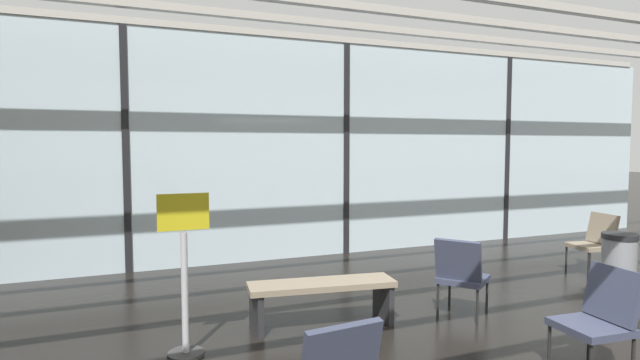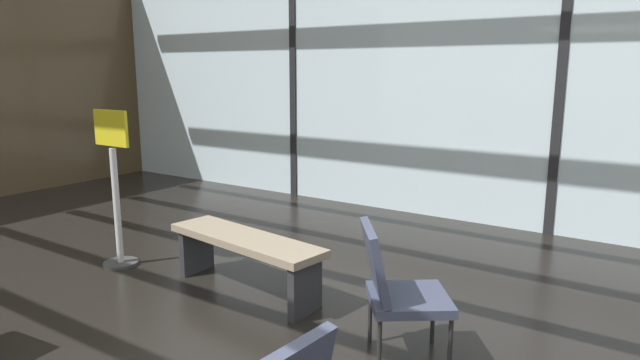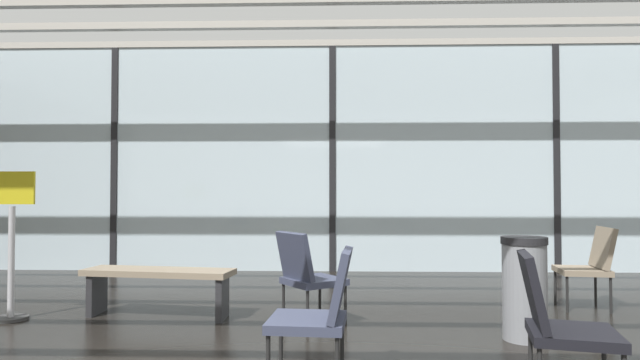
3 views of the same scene
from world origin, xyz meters
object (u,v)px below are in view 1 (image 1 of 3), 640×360
(waiting_bench, at_px, (322,292))
(info_sign, at_px, (185,280))
(lounge_chair_3, at_px, (461,272))
(lounge_chair_0, at_px, (595,240))
(lounge_chair_2, at_px, (600,314))
(parked_airplane, at_px, (297,135))
(trash_bin, at_px, (618,271))

(waiting_bench, relative_size, info_sign, 1.07)
(lounge_chair_3, bearing_deg, lounge_chair_0, -111.51)
(lounge_chair_0, height_order, lounge_chair_2, same)
(parked_airplane, height_order, lounge_chair_0, parked_airplane)
(lounge_chair_2, height_order, waiting_bench, lounge_chair_2)
(lounge_chair_3, relative_size, trash_bin, 1.01)
(lounge_chair_0, xyz_separation_m, waiting_bench, (-4.48, -0.48, -0.13))
(waiting_bench, height_order, info_sign, info_sign)
(parked_airplane, bearing_deg, lounge_chair_3, -99.37)
(lounge_chair_2, xyz_separation_m, waiting_bench, (-1.68, 1.82, -0.13))
(lounge_chair_2, bearing_deg, lounge_chair_3, -168.62)
(lounge_chair_2, xyz_separation_m, trash_bin, (1.68, 1.09, -0.06))
(lounge_chair_3, height_order, waiting_bench, lounge_chair_3)
(waiting_bench, distance_m, trash_bin, 3.43)
(lounge_chair_0, height_order, waiting_bench, lounge_chair_0)
(parked_airplane, xyz_separation_m, info_sign, (-4.50, -9.75, -1.48))
(lounge_chair_0, bearing_deg, info_sign, -76.54)
(trash_bin, bearing_deg, parked_airplane, 91.29)
(lounge_chair_2, height_order, lounge_chair_3, same)
(lounge_chair_0, xyz_separation_m, lounge_chair_3, (-2.98, -0.79, 0.00))
(lounge_chair_0, distance_m, info_sign, 5.90)
(lounge_chair_3, bearing_deg, lounge_chair_2, 150.59)
(lounge_chair_0, relative_size, lounge_chair_2, 1.00)
(lounge_chair_3, relative_size, info_sign, 0.60)
(parked_airplane, relative_size, lounge_chair_2, 12.91)
(lounge_chair_2, relative_size, lounge_chair_3, 1.00)
(parked_airplane, relative_size, lounge_chair_3, 12.91)
(parked_airplane, height_order, lounge_chair_2, parked_airplane)
(lounge_chair_3, bearing_deg, waiting_bench, 42.20)
(parked_airplane, relative_size, trash_bin, 13.07)
(lounge_chair_0, relative_size, lounge_chair_3, 1.00)
(lounge_chair_3, distance_m, trash_bin, 1.91)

